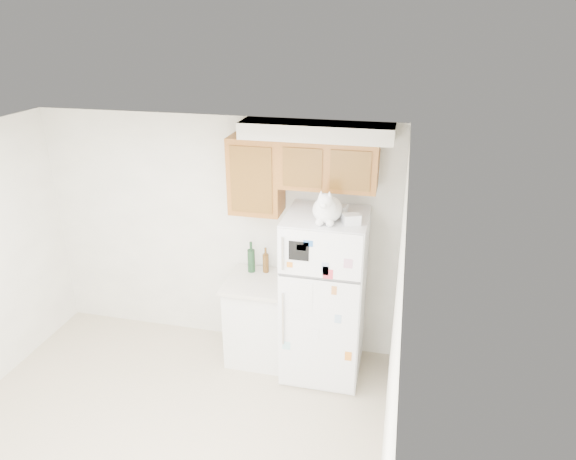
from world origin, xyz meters
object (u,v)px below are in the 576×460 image
(base_counter, at_px, (259,318))
(storage_box_back, at_px, (337,210))
(cat, at_px, (327,209))
(storage_box_front, at_px, (351,219))
(refrigerator, at_px, (324,297))
(bottle_amber, at_px, (266,260))
(bottle_green, at_px, (251,257))

(base_counter, height_order, storage_box_back, storage_box_back)
(cat, distance_m, storage_box_front, 0.23)
(refrigerator, height_order, storage_box_front, storage_box_front)
(base_counter, relative_size, bottle_amber, 3.36)
(storage_box_front, distance_m, bottle_green, 1.29)
(refrigerator, distance_m, storage_box_back, 0.90)
(cat, bearing_deg, refrigerator, 99.02)
(storage_box_front, bearing_deg, storage_box_back, 107.14)
(refrigerator, bearing_deg, bottle_amber, 158.59)
(refrigerator, xyz_separation_m, cat, (0.02, -0.14, 0.97))
(base_counter, relative_size, storage_box_back, 5.11)
(storage_box_front, bearing_deg, base_counter, 145.12)
(base_counter, bearing_deg, storage_box_back, -2.23)
(storage_box_back, distance_m, bottle_amber, 1.04)
(storage_box_back, height_order, storage_box_front, storage_box_back)
(refrigerator, height_order, base_counter, refrigerator)
(bottle_green, bearing_deg, storage_box_front, -19.77)
(refrigerator, height_order, storage_box_back, storage_box_back)
(base_counter, xyz_separation_m, storage_box_front, (0.93, -0.22, 1.28))
(storage_box_back, distance_m, bottle_green, 1.13)
(base_counter, distance_m, storage_box_back, 1.50)
(storage_box_front, height_order, bottle_amber, storage_box_front)
(base_counter, height_order, bottle_amber, bottle_amber)
(storage_box_front, xyz_separation_m, bottle_green, (-1.05, 0.38, -0.66))
(base_counter, bearing_deg, bottle_amber, 80.43)
(refrigerator, relative_size, bottle_green, 5.07)
(cat, relative_size, bottle_green, 1.41)
(bottle_amber, bearing_deg, refrigerator, -21.41)
(cat, distance_m, bottle_amber, 1.10)
(base_counter, xyz_separation_m, bottle_amber, (0.03, 0.18, 0.59))
(refrigerator, bearing_deg, cat, -80.98)
(storage_box_front, height_order, bottle_green, storage_box_front)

